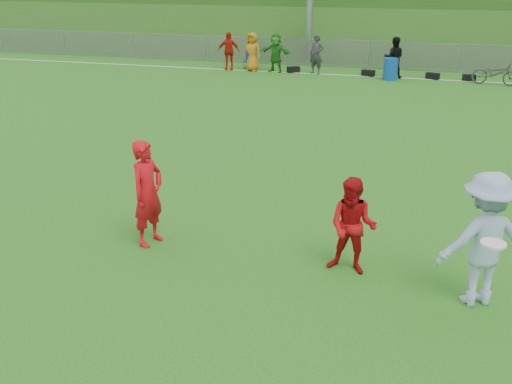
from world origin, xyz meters
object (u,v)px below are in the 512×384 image
(player_blue, at_px, (483,240))
(recycling_bin, at_px, (390,69))
(frisbee, at_px, (493,244))
(bicycle, at_px, (495,73))
(player_red_center, at_px, (353,226))
(player_red_left, at_px, (148,193))

(player_blue, distance_m, recycling_bin, 17.10)
(frisbee, bearing_deg, bicycle, 83.58)
(player_blue, xyz_separation_m, recycling_bin, (-2.13, 16.96, -0.54))
(player_red_center, distance_m, player_blue, 1.88)
(player_red_left, xyz_separation_m, bicycle, (7.27, 16.51, -0.46))
(player_red_left, height_order, player_red_center, player_red_left)
(player_red_left, distance_m, bicycle, 18.05)
(frisbee, distance_m, recycling_bin, 18.30)
(frisbee, xyz_separation_m, bicycle, (2.04, 18.17, -1.04))
(recycling_bin, bearing_deg, frisbee, -83.52)
(bicycle, bearing_deg, player_blue, -177.08)
(player_red_left, height_order, frisbee, player_red_left)
(player_red_center, relative_size, bicycle, 0.88)
(player_red_left, relative_size, player_red_center, 1.19)
(player_red_left, xyz_separation_m, player_blue, (5.29, -0.47, 0.06))
(frisbee, height_order, recycling_bin, frisbee)
(player_blue, bearing_deg, frisbee, 61.24)
(player_red_center, height_order, player_blue, player_blue)
(player_blue, bearing_deg, bicycle, -122.22)
(player_red_center, xyz_separation_m, bicycle, (3.81, 16.59, -0.32))
(bicycle, bearing_deg, player_red_center, 176.64)
(player_red_center, bearing_deg, bicycle, 84.60)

